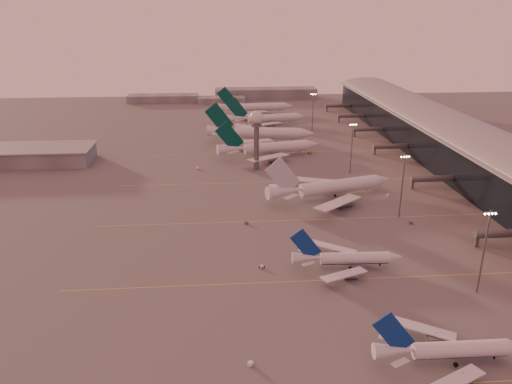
{
  "coord_description": "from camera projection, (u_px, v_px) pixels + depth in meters",
  "views": [
    {
      "loc": [
        -13.86,
        -117.25,
        75.23
      ],
      "look_at": [
        0.38,
        63.74,
        8.6
      ],
      "focal_mm": 35.0,
      "sensor_mm": 36.0,
      "label": 1
    }
  ],
  "objects": [
    {
      "name": "ground",
      "position": [
        273.0,
        301.0,
        136.67
      ],
      "size": [
        700.0,
        700.0,
        0.0
      ],
      "primitive_type": "plane",
      "color": "#595656",
      "rests_on": "ground"
    },
    {
      "name": "taxiway_markings",
      "position": [
        334.0,
        218.0,
        191.29
      ],
      "size": [
        180.0,
        185.25,
        0.02
      ],
      "color": "gold",
      "rests_on": "ground"
    },
    {
      "name": "terminal",
      "position": [
        467.0,
        150.0,
        244.02
      ],
      "size": [
        57.0,
        362.0,
        23.04
      ],
      "color": "black",
      "rests_on": "ground"
    },
    {
      "name": "hangar",
      "position": [
        12.0,
        155.0,
        257.38
      ],
      "size": [
        82.0,
        27.0,
        8.5
      ],
      "color": "slate",
      "rests_on": "ground"
    },
    {
      "name": "radar_tower",
      "position": [
        256.0,
        128.0,
        242.13
      ],
      "size": [
        6.4,
        6.4,
        31.1
      ],
      "color": "#53555A",
      "rests_on": "ground"
    },
    {
      "name": "mast_a",
      "position": [
        484.0,
        249.0,
        136.21
      ],
      "size": [
        3.6,
        0.56,
        25.0
      ],
      "color": "#53555A",
      "rests_on": "ground"
    },
    {
      "name": "mast_b",
      "position": [
        402.0,
        183.0,
        187.46
      ],
      "size": [
        3.6,
        0.56,
        25.0
      ],
      "color": "#53555A",
      "rests_on": "ground"
    },
    {
      "name": "mast_c",
      "position": [
        352.0,
        146.0,
        238.57
      ],
      "size": [
        3.6,
        0.56,
        25.0
      ],
      "color": "#53555A",
      "rests_on": "ground"
    },
    {
      "name": "mast_d",
      "position": [
        313.0,
        110.0,
        322.65
      ],
      "size": [
        3.6,
        0.56,
        25.0
      ],
      "color": "#53555A",
      "rests_on": "ground"
    },
    {
      "name": "distant_horizon",
      "position": [
        235.0,
        95.0,
        439.82
      ],
      "size": [
        165.0,
        37.5,
        9.0
      ],
      "color": "slate",
      "rests_on": "ground"
    },
    {
      "name": "narrowbody_near",
      "position": [
        450.0,
        352.0,
        111.99
      ],
      "size": [
        36.03,
        28.79,
        14.08
      ],
      "color": "silver",
      "rests_on": "ground"
    },
    {
      "name": "narrowbody_mid",
      "position": [
        347.0,
        260.0,
        153.29
      ],
      "size": [
        34.98,
        27.91,
        13.66
      ],
      "color": "silver",
      "rests_on": "ground"
    },
    {
      "name": "widebody_white",
      "position": [
        331.0,
        190.0,
        210.27
      ],
      "size": [
        57.18,
        45.21,
        20.62
      ],
      "color": "silver",
      "rests_on": "ground"
    },
    {
      "name": "greentail_a",
      "position": [
        269.0,
        150.0,
        269.56
      ],
      "size": [
        57.28,
        45.84,
        21.0
      ],
      "color": "silver",
      "rests_on": "ground"
    },
    {
      "name": "greentail_b",
      "position": [
        260.0,
        135.0,
        299.2
      ],
      "size": [
        64.87,
        52.05,
        23.65
      ],
      "color": "silver",
      "rests_on": "ground"
    },
    {
      "name": "greentail_c",
      "position": [
        267.0,
        120.0,
        343.26
      ],
      "size": [
        55.45,
        44.49,
        20.21
      ],
      "color": "silver",
      "rests_on": "ground"
    },
    {
      "name": "greentail_d",
      "position": [
        256.0,
        109.0,
        380.79
      ],
      "size": [
        58.36,
        46.97,
        21.2
      ],
      "color": "silver",
      "rests_on": "ground"
    },
    {
      "name": "gsv_truck_a",
      "position": [
        252.0,
        361.0,
        111.72
      ],
      "size": [
        5.64,
        4.84,
        2.23
      ],
      "color": "silver",
      "rests_on": "ground"
    },
    {
      "name": "gsv_tug_mid",
      "position": [
        262.0,
        267.0,
        154.0
      ],
      "size": [
        3.41,
        3.37,
        0.86
      ],
      "color": "silver",
      "rests_on": "ground"
    },
    {
      "name": "gsv_truck_b",
      "position": [
        412.0,
        221.0,
        185.73
      ],
      "size": [
        5.46,
        3.47,
        2.08
      ],
      "color": "#4F5153",
      "rests_on": "ground"
    },
    {
      "name": "gsv_truck_c",
      "position": [
        247.0,
        221.0,
        185.47
      ],
      "size": [
        5.42,
        4.56,
        2.13
      ],
      "color": "#4F5153",
      "rests_on": "ground"
    },
    {
      "name": "gsv_catering_b",
      "position": [
        388.0,
        192.0,
        212.5
      ],
      "size": [
        5.25,
        3.17,
        4.02
      ],
      "color": "silver",
      "rests_on": "ground"
    },
    {
      "name": "gsv_tug_far",
      "position": [
        281.0,
        180.0,
        231.34
      ],
      "size": [
        3.22,
        4.34,
        1.11
      ],
      "color": "#4F5153",
      "rests_on": "ground"
    },
    {
      "name": "gsv_truck_d",
      "position": [
        197.0,
        167.0,
        249.31
      ],
      "size": [
        2.77,
        5.68,
        2.2
      ],
      "color": "silver",
      "rests_on": "ground"
    },
    {
      "name": "gsv_tug_hangar",
      "position": [
        310.0,
        152.0,
        276.79
      ],
      "size": [
        4.04,
        2.8,
        1.06
      ],
      "color": "yellow",
      "rests_on": "ground"
    }
  ]
}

